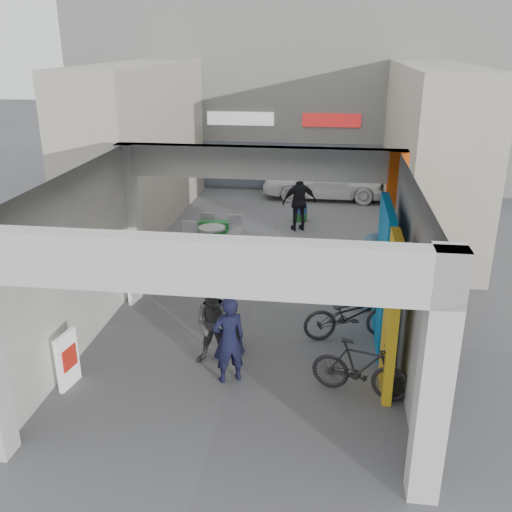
# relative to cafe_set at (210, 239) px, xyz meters

# --- Properties ---
(ground) EXTENTS (90.00, 90.00, 0.00)m
(ground) POSITION_rel_cafe_set_xyz_m (1.74, -4.84, -0.34)
(ground) COLOR #56575B
(ground) RESTS_ON ground
(arcade_canopy) EXTENTS (6.40, 6.45, 6.40)m
(arcade_canopy) POSITION_rel_cafe_set_xyz_m (2.28, -5.66, 1.96)
(arcade_canopy) COLOR #B4B3AF
(arcade_canopy) RESTS_ON ground
(far_building) EXTENTS (18.00, 4.08, 8.00)m
(far_building) POSITION_rel_cafe_set_xyz_m (1.74, 9.16, 3.65)
(far_building) COLOR silver
(far_building) RESTS_ON ground
(plaza_bldg_left) EXTENTS (2.00, 9.00, 5.00)m
(plaza_bldg_left) POSITION_rel_cafe_set_xyz_m (-2.76, 2.66, 2.16)
(plaza_bldg_left) COLOR #AFA291
(plaza_bldg_left) RESTS_ON ground
(plaza_bldg_right) EXTENTS (2.00, 9.00, 5.00)m
(plaza_bldg_right) POSITION_rel_cafe_set_xyz_m (6.24, 2.66, 2.16)
(plaza_bldg_right) COLOR #AFA291
(plaza_bldg_right) RESTS_ON ground
(bollard_left) EXTENTS (0.09, 0.09, 0.92)m
(bollard_left) POSITION_rel_cafe_set_xyz_m (0.02, -2.34, 0.13)
(bollard_left) COLOR gray
(bollard_left) RESTS_ON ground
(bollard_center) EXTENTS (0.09, 0.09, 0.94)m
(bollard_center) POSITION_rel_cafe_set_xyz_m (1.77, -2.26, 0.13)
(bollard_center) COLOR gray
(bollard_center) RESTS_ON ground
(bollard_right) EXTENTS (0.09, 0.09, 0.84)m
(bollard_right) POSITION_rel_cafe_set_xyz_m (3.48, -2.38, 0.08)
(bollard_right) COLOR gray
(bollard_right) RESTS_ON ground
(advert_board_near) EXTENTS (0.18, 0.56, 1.00)m
(advert_board_near) POSITION_rel_cafe_set_xyz_m (-1.00, -7.04, 0.17)
(advert_board_near) COLOR white
(advert_board_near) RESTS_ON ground
(advert_board_far) EXTENTS (0.17, 0.56, 1.00)m
(advert_board_far) POSITION_rel_cafe_set_xyz_m (-1.00, -3.56, 0.17)
(advert_board_far) COLOR white
(advert_board_far) RESTS_ON ground
(cafe_set) EXTENTS (1.57, 1.27, 0.95)m
(cafe_set) POSITION_rel_cafe_set_xyz_m (0.00, 0.00, 0.00)
(cafe_set) COLOR #AFAFB4
(cafe_set) RESTS_ON ground
(produce_stand) EXTENTS (1.07, 0.58, 0.71)m
(produce_stand) POSITION_rel_cafe_set_xyz_m (0.02, 0.39, -0.06)
(produce_stand) COLOR black
(produce_stand) RESTS_ON ground
(crate_stack) EXTENTS (0.46, 0.37, 0.56)m
(crate_stack) POSITION_rel_cafe_set_xyz_m (2.37, 3.17, -0.06)
(crate_stack) COLOR #175021
(crate_stack) RESTS_ON ground
(border_collie) EXTENTS (0.26, 0.52, 0.72)m
(border_collie) POSITION_rel_cafe_set_xyz_m (1.59, -5.48, -0.05)
(border_collie) COLOR black
(border_collie) RESTS_ON ground
(man_with_dog) EXTENTS (0.70, 0.62, 1.62)m
(man_with_dog) POSITION_rel_cafe_set_xyz_m (1.73, -6.51, 0.47)
(man_with_dog) COLOR black
(man_with_dog) RESTS_ON ground
(man_back_turned) EXTENTS (0.79, 0.62, 1.62)m
(man_back_turned) POSITION_rel_cafe_set_xyz_m (1.39, -5.99, 0.47)
(man_back_turned) COLOR #373739
(man_back_turned) RESTS_ON ground
(man_elderly) EXTENTS (1.01, 0.85, 1.76)m
(man_elderly) POSITION_rel_cafe_set_xyz_m (4.34, -3.14, 0.54)
(man_elderly) COLOR #50729B
(man_elderly) RESTS_ON ground
(man_crates) EXTENTS (1.17, 0.80, 1.84)m
(man_crates) POSITION_rel_cafe_set_xyz_m (2.39, 2.20, 0.59)
(man_crates) COLOR black
(man_crates) RESTS_ON ground
(bicycle_front) EXTENTS (2.06, 1.17, 1.02)m
(bicycle_front) POSITION_rel_cafe_set_xyz_m (3.88, -4.67, 0.17)
(bicycle_front) COLOR black
(bicycle_front) RESTS_ON ground
(bicycle_rear) EXTENTS (1.74, 0.88, 1.01)m
(bicycle_rear) POSITION_rel_cafe_set_xyz_m (4.00, -6.63, 0.17)
(bicycle_rear) COLOR black
(bicycle_rear) RESTS_ON ground
(white_van) EXTENTS (4.53, 1.83, 1.54)m
(white_van) POSITION_rel_cafe_set_xyz_m (3.07, 6.22, 0.43)
(white_van) COLOR white
(white_van) RESTS_ON ground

